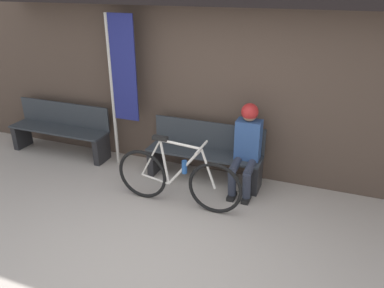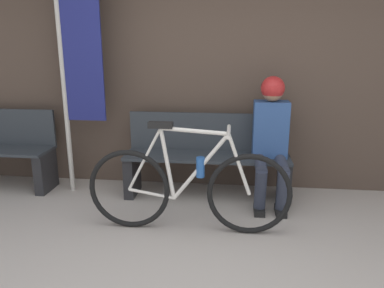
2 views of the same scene
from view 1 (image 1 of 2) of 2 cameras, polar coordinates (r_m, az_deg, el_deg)
ground_plane at (r=4.18m, az=-6.29°, el=-17.43°), size 24.00×24.00×0.00m
storefront_wall at (r=5.36m, az=4.16°, el=12.16°), size 12.00×0.56×3.20m
park_bench_near at (r=5.46m, az=1.98°, el=-1.54°), size 1.68×0.42×0.86m
bicycle at (r=4.84m, az=-2.25°, el=-5.31°), size 1.72×0.40×0.95m
person_seated at (r=5.08m, az=8.34°, el=0.17°), size 0.34×0.59×1.26m
park_bench_far at (r=6.68m, az=-19.39°, el=1.99°), size 1.75×0.42×0.86m
banner_pole at (r=5.64m, az=-10.92°, el=9.94°), size 0.45×0.05×2.32m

